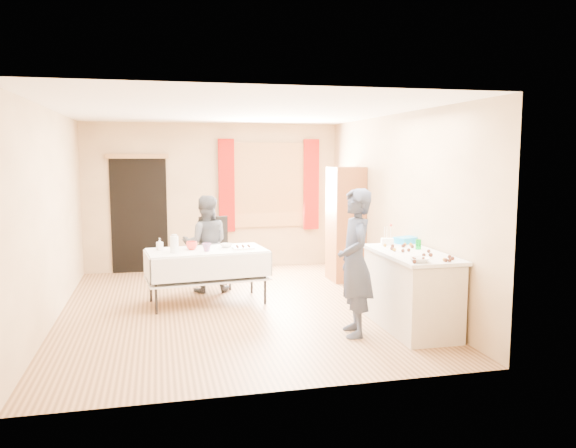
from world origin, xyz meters
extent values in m
cube|color=#9E7047|center=(0.00, 0.00, -0.01)|extent=(4.50, 5.50, 0.02)
cube|color=white|center=(0.00, 0.00, 2.61)|extent=(4.50, 5.50, 0.02)
cube|color=tan|center=(0.00, 2.76, 1.30)|extent=(4.50, 0.02, 2.60)
cube|color=tan|center=(0.00, -2.76, 1.30)|extent=(4.50, 0.02, 2.60)
cube|color=tan|center=(-2.26, 0.00, 1.30)|extent=(0.02, 5.50, 2.60)
cube|color=tan|center=(2.26, 0.00, 1.30)|extent=(0.02, 5.50, 2.60)
cube|color=olive|center=(1.00, 2.72, 1.50)|extent=(1.32, 0.06, 1.52)
cube|color=white|center=(1.00, 2.71, 1.50)|extent=(1.20, 0.02, 1.40)
cube|color=#981008|center=(0.22, 2.67, 1.50)|extent=(0.28, 0.06, 1.65)
cube|color=#981008|center=(1.78, 2.67, 1.50)|extent=(0.28, 0.06, 1.65)
cube|color=black|center=(-1.30, 2.73, 1.00)|extent=(0.95, 0.04, 2.00)
cube|color=olive|center=(-1.30, 2.70, 2.02)|extent=(1.05, 0.06, 0.08)
cube|color=brown|center=(1.99, 1.32, 0.92)|extent=(0.50, 0.60, 1.85)
cube|color=beige|center=(1.89, -1.34, 0.43)|extent=(0.64, 1.40, 0.86)
cube|color=silver|center=(1.89, -1.34, 0.89)|extent=(0.69, 1.46, 0.04)
cube|color=silver|center=(-0.34, 0.35, 0.73)|extent=(1.66, 0.96, 0.04)
cube|color=black|center=(-0.14, 1.20, 0.48)|extent=(0.46, 0.46, 0.06)
cube|color=black|center=(-0.15, 1.41, 0.77)|extent=(0.45, 0.06, 0.64)
imported|color=#262D43|center=(1.17, -1.42, 0.83)|extent=(0.71, 0.55, 1.67)
imported|color=black|center=(-0.30, 1.04, 0.72)|extent=(0.77, 0.64, 1.45)
cylinder|color=#079C21|center=(2.06, -1.17, 0.97)|extent=(0.07, 0.07, 0.12)
imported|color=white|center=(1.70, -1.92, 0.93)|extent=(0.30, 0.30, 0.05)
cube|color=white|center=(1.84, -0.74, 0.95)|extent=(0.17, 0.13, 0.08)
cube|color=#1593DF|center=(2.12, -0.69, 0.95)|extent=(0.35, 0.29, 0.08)
cylinder|color=silver|center=(-0.78, 0.20, 0.86)|extent=(0.14, 0.14, 0.22)
imported|color=red|center=(-0.54, 0.38, 0.81)|extent=(0.25, 0.25, 0.12)
imported|color=red|center=(-0.36, 0.21, 0.80)|extent=(0.17, 0.17, 0.11)
imported|color=white|center=(-0.06, 0.48, 0.78)|extent=(0.23, 0.23, 0.05)
cube|color=white|center=(0.15, 0.31, 0.76)|extent=(0.30, 0.23, 0.02)
imported|color=white|center=(-0.97, 0.45, 0.83)|extent=(0.12, 0.12, 0.16)
sphere|color=#3F2314|center=(2.00, -0.91, 0.93)|extent=(0.04, 0.04, 0.04)
sphere|color=black|center=(1.87, -1.30, 0.93)|extent=(0.04, 0.04, 0.04)
sphere|color=black|center=(1.81, -0.98, 0.93)|extent=(0.04, 0.04, 0.04)
sphere|color=black|center=(1.67, -1.83, 0.93)|extent=(0.04, 0.04, 0.04)
sphere|color=black|center=(2.06, -1.43, 0.93)|extent=(0.04, 0.04, 0.04)
sphere|color=black|center=(1.61, -1.99, 0.93)|extent=(0.04, 0.04, 0.04)
sphere|color=#3F2314|center=(1.71, -1.25, 0.93)|extent=(0.04, 0.04, 0.04)
sphere|color=black|center=(1.97, -1.66, 0.93)|extent=(0.04, 0.04, 0.04)
sphere|color=black|center=(1.72, -1.19, 0.93)|extent=(0.04, 0.04, 0.04)
sphere|color=black|center=(1.78, -1.86, 0.93)|extent=(0.04, 0.04, 0.04)
sphere|color=black|center=(2.02, -1.08, 0.93)|extent=(0.04, 0.04, 0.04)
sphere|color=black|center=(1.75, -1.82, 0.93)|extent=(0.04, 0.04, 0.04)
sphere|color=#3F2314|center=(1.97, -1.96, 0.93)|extent=(0.04, 0.04, 0.04)
sphere|color=black|center=(1.89, -1.65, 0.93)|extent=(0.04, 0.04, 0.04)
sphere|color=black|center=(1.96, -0.97, 0.93)|extent=(0.04, 0.04, 0.04)
sphere|color=black|center=(1.67, -1.87, 0.93)|extent=(0.04, 0.04, 0.04)
sphere|color=black|center=(1.72, -1.15, 0.93)|extent=(0.04, 0.04, 0.04)
sphere|color=black|center=(1.97, -1.98, 0.93)|extent=(0.04, 0.04, 0.04)
sphere|color=#3F2314|center=(2.07, -0.93, 0.93)|extent=(0.04, 0.04, 0.04)
sphere|color=black|center=(2.01, -2.00, 0.93)|extent=(0.04, 0.04, 0.04)
sphere|color=black|center=(1.97, -1.65, 0.93)|extent=(0.04, 0.04, 0.04)
sphere|color=black|center=(1.78, -1.33, 0.93)|extent=(0.04, 0.04, 0.04)
sphere|color=black|center=(2.09, -1.91, 0.93)|extent=(0.04, 0.04, 0.04)
sphere|color=black|center=(1.93, -1.01, 0.93)|extent=(0.04, 0.04, 0.04)
sphere|color=#3F2314|center=(1.74, -0.90, 0.93)|extent=(0.04, 0.04, 0.04)
sphere|color=black|center=(2.11, -1.82, 0.93)|extent=(0.04, 0.04, 0.04)
camera|label=1|loc=(-0.98, -7.29, 2.03)|focal=35.00mm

